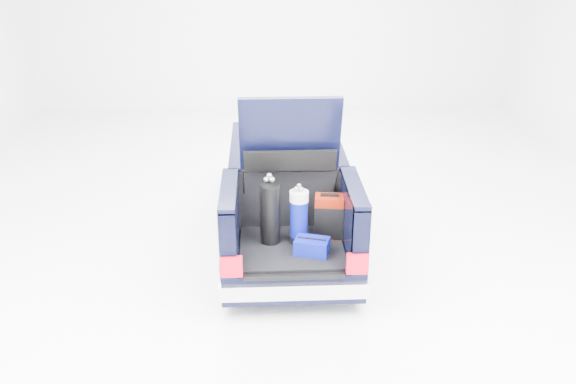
{
  "coord_description": "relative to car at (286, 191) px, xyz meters",
  "views": [
    {
      "loc": [
        -0.37,
        -8.31,
        4.39
      ],
      "look_at": [
        0.0,
        -0.5,
        0.92
      ],
      "focal_mm": 38.0,
      "sensor_mm": 36.0,
      "label": 1
    }
  ],
  "objects": [
    {
      "name": "blue_duffel",
      "position": [
        0.24,
        -1.78,
        0.03
      ],
      "size": [
        0.48,
        0.38,
        0.22
      ],
      "rotation": [
        0.0,
        0.0,
        -0.29
      ],
      "color": "#050B7C",
      "rests_on": "car"
    },
    {
      "name": "ground",
      "position": [
        0.0,
        -0.11,
        -0.67
      ],
      "size": [
        14.0,
        14.0,
        0.0
      ],
      "primitive_type": "plane",
      "color": "white",
      "rests_on": "ground"
    },
    {
      "name": "blue_golf_bag",
      "position": [
        0.1,
        -1.48,
        0.29
      ],
      "size": [
        0.31,
        0.31,
        0.81
      ],
      "rotation": [
        0.0,
        0.0,
        0.38
      ],
      "color": "black",
      "rests_on": "car"
    },
    {
      "name": "car",
      "position": [
        0.0,
        0.0,
        0.0
      ],
      "size": [
        1.87,
        4.65,
        2.47
      ],
      "color": "black",
      "rests_on": "ground"
    },
    {
      "name": "red_suitcase",
      "position": [
        0.5,
        -1.34,
        0.22
      ],
      "size": [
        0.39,
        0.28,
        0.61
      ],
      "rotation": [
        0.0,
        0.0,
        -0.13
      ],
      "color": "maroon",
      "rests_on": "car"
    },
    {
      "name": "black_golf_bag",
      "position": [
        -0.27,
        -1.47,
        0.35
      ],
      "size": [
        0.28,
        0.34,
        0.94
      ],
      "rotation": [
        0.0,
        0.0,
        -0.06
      ],
      "color": "black",
      "rests_on": "car"
    }
  ]
}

